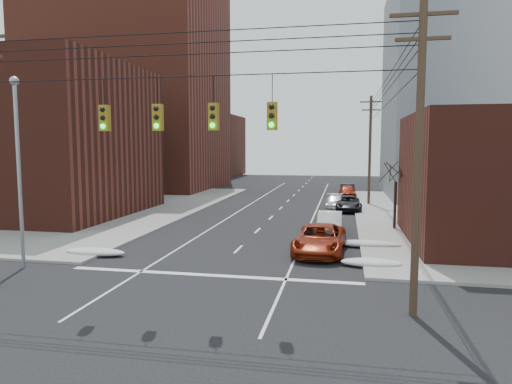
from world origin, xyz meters
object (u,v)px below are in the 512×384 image
at_px(red_pickup, 320,239).
at_px(parked_car_f, 347,191).
at_px(parked_car_c, 348,203).
at_px(lot_car_d, 105,196).
at_px(parked_car_a, 330,225).
at_px(parked_car_d, 335,202).
at_px(parked_car_b, 330,223).
at_px(parked_car_e, 347,192).
at_px(lot_car_b, 120,197).
at_px(lot_car_c, 50,204).
at_px(lot_car_a, 108,203).

height_order(red_pickup, parked_car_f, red_pickup).
distance_m(parked_car_c, lot_car_d, 25.21).
distance_m(red_pickup, parked_car_f, 29.09).
height_order(parked_car_a, parked_car_d, parked_car_d).
relative_size(parked_car_b, parked_car_c, 0.92).
relative_size(parked_car_a, parked_car_f, 0.79).
bearing_deg(parked_car_e, parked_car_b, -98.18).
bearing_deg(parked_car_b, parked_car_e, 86.72).
height_order(parked_car_c, parked_car_f, parked_car_f).
height_order(parked_car_a, lot_car_b, lot_car_b).
height_order(parked_car_e, lot_car_c, parked_car_e).
bearing_deg(parked_car_e, lot_car_a, -148.43).
height_order(parked_car_d, lot_car_c, lot_car_c).
xyz_separation_m(parked_car_e, parked_car_f, (0.00, 1.12, 0.01)).
relative_size(parked_car_e, lot_car_d, 1.19).
height_order(parked_car_d, lot_car_d, lot_car_d).
xyz_separation_m(lot_car_a, lot_car_d, (-3.86, 6.30, -0.12)).
relative_size(parked_car_b, lot_car_d, 1.22).
height_order(parked_car_f, lot_car_c, parked_car_f).
distance_m(parked_car_b, lot_car_d, 27.11).
bearing_deg(lot_car_a, red_pickup, -134.07).
distance_m(parked_car_b, parked_car_e, 22.29).
distance_m(parked_car_b, lot_car_a, 21.06).
relative_size(parked_car_a, parked_car_c, 0.74).
bearing_deg(parked_car_c, parked_car_d, 142.35).
bearing_deg(lot_car_b, parked_car_f, -55.45).
bearing_deg(red_pickup, lot_car_a, 151.19).
bearing_deg(parked_car_c, lot_car_a, -168.27).
xyz_separation_m(lot_car_b, lot_car_d, (-2.80, 2.13, -0.13)).
bearing_deg(lot_car_a, lot_car_b, 2.08).
distance_m(parked_car_c, lot_car_a, 21.96).
height_order(red_pickup, parked_car_e, red_pickup).
distance_m(lot_car_a, lot_car_b, 4.30).
distance_m(parked_car_c, parked_car_f, 11.62).
distance_m(parked_car_b, lot_car_b, 23.64).
bearing_deg(lot_car_d, parked_car_c, -103.28).
bearing_deg(parked_car_f, parked_car_c, -91.39).
bearing_deg(red_pickup, lot_car_d, 144.83).
xyz_separation_m(lot_car_c, lot_car_d, (1.09, 7.58, 0.01)).
xyz_separation_m(parked_car_a, lot_car_b, (-21.12, 10.49, 0.29)).
bearing_deg(lot_car_b, parked_car_e, -57.67).
bearing_deg(lot_car_c, parked_car_a, -111.20).
height_order(lot_car_b, lot_car_c, lot_car_b).
height_order(parked_car_d, lot_car_a, lot_car_a).
bearing_deg(parked_car_e, parked_car_a, -98.11).
xyz_separation_m(parked_car_e, lot_car_a, (-21.32, -15.72, 0.15)).
bearing_deg(lot_car_c, parked_car_d, -83.53).
xyz_separation_m(parked_car_d, parked_car_e, (1.16, 9.66, 0.09)).
xyz_separation_m(parked_car_c, lot_car_a, (-21.32, -5.22, 0.22)).
xyz_separation_m(parked_car_f, lot_car_a, (-21.32, -16.84, 0.14)).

